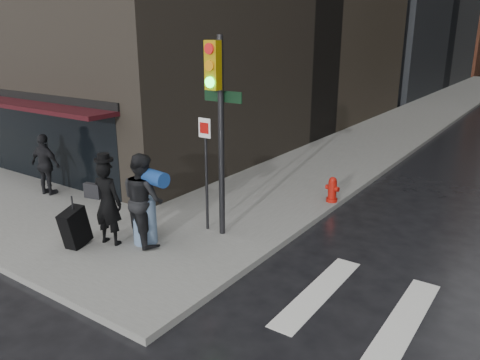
% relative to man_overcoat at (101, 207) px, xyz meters
% --- Properties ---
extents(ground, '(140.00, 140.00, 0.00)m').
position_rel_man_overcoat_xyz_m(ground, '(1.26, 0.08, -1.04)').
color(ground, black).
rests_on(ground, ground).
extents(sidewalk_left, '(4.00, 50.00, 0.15)m').
position_rel_man_overcoat_xyz_m(sidewalk_left, '(1.26, 27.08, -0.96)').
color(sidewalk_left, slate).
rests_on(sidewalk_left, ground).
extents(storefront, '(8.40, 1.11, 2.83)m').
position_rel_man_overcoat_xyz_m(storefront, '(-5.74, 1.98, 0.79)').
color(storefront, black).
rests_on(storefront, ground).
extents(man_overcoat, '(1.09, 1.24, 2.11)m').
position_rel_man_overcoat_xyz_m(man_overcoat, '(0.00, 0.00, 0.00)').
color(man_overcoat, black).
rests_on(man_overcoat, ground).
extents(man_jeans, '(1.44, 1.12, 2.07)m').
position_rel_man_overcoat_xyz_m(man_jeans, '(0.73, 0.59, 0.15)').
color(man_jeans, black).
rests_on(man_jeans, ground).
extents(man_greycoat, '(1.10, 0.58, 1.79)m').
position_rel_man_overcoat_xyz_m(man_greycoat, '(-4.03, 1.34, 0.01)').
color(man_greycoat, black).
rests_on(man_greycoat, ground).
extents(traffic_light, '(1.12, 0.49, 4.49)m').
position_rel_man_overcoat_xyz_m(traffic_light, '(1.80, 1.87, 2.01)').
color(traffic_light, black).
rests_on(traffic_light, ground).
extents(fire_hydrant, '(0.41, 0.31, 0.72)m').
position_rel_man_overcoat_xyz_m(fire_hydrant, '(3.06, 5.47, -0.57)').
color(fire_hydrant, '#A2120A').
rests_on(fire_hydrant, ground).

